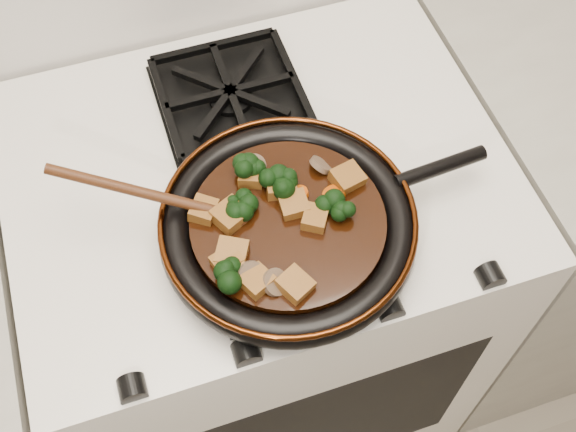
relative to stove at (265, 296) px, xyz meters
name	(u,v)px	position (x,y,z in m)	size (l,w,h in m)	color
stove	(265,296)	(0.00, 0.00, 0.00)	(0.76, 0.60, 0.90)	white
burner_grate_front	(286,239)	(0.00, -0.14, 0.46)	(0.23, 0.23, 0.03)	black
burner_grate_back	(231,95)	(0.00, 0.14, 0.46)	(0.23, 0.23, 0.03)	black
skillet	(289,226)	(0.01, -0.14, 0.49)	(0.48, 0.36, 0.05)	black
braising_sauce	(288,224)	(0.00, -0.14, 0.50)	(0.27, 0.27, 0.02)	black
tofu_cube_0	(347,178)	(0.10, -0.10, 0.52)	(0.04, 0.04, 0.02)	brown
tofu_cube_1	(231,216)	(-0.07, -0.11, 0.52)	(0.04, 0.04, 0.02)	brown
tofu_cube_2	(251,175)	(-0.02, -0.06, 0.52)	(0.04, 0.03, 0.02)	brown
tofu_cube_3	(204,210)	(-0.10, -0.09, 0.52)	(0.04, 0.03, 0.02)	brown
tofu_cube_4	(232,254)	(-0.08, -0.17, 0.52)	(0.04, 0.04, 0.02)	brown
tofu_cube_5	(257,281)	(-0.06, -0.22, 0.52)	(0.03, 0.04, 0.02)	brown
tofu_cube_6	(295,285)	(-0.02, -0.24, 0.52)	(0.04, 0.04, 0.02)	brown
tofu_cube_7	(315,218)	(0.04, -0.15, 0.52)	(0.04, 0.03, 0.02)	brown
tofu_cube_8	(294,205)	(0.02, -0.12, 0.52)	(0.04, 0.04, 0.02)	brown
tofu_cube_9	(281,186)	(0.01, -0.09, 0.52)	(0.04, 0.04, 0.02)	brown
tofu_cube_10	(228,262)	(-0.09, -0.18, 0.52)	(0.04, 0.03, 0.02)	brown
broccoli_floret_0	(277,186)	(0.01, -0.09, 0.52)	(0.06, 0.06, 0.05)	black
broccoli_floret_1	(236,274)	(-0.09, -0.20, 0.52)	(0.06, 0.06, 0.05)	black
broccoli_floret_2	(249,165)	(-0.02, -0.04, 0.52)	(0.06, 0.06, 0.06)	black
broccoli_floret_3	(240,205)	(-0.05, -0.10, 0.52)	(0.06, 0.06, 0.05)	black
broccoli_floret_4	(337,210)	(0.07, -0.15, 0.52)	(0.06, 0.06, 0.05)	black
broccoli_floret_5	(288,188)	(0.02, -0.10, 0.52)	(0.06, 0.06, 0.06)	black
carrot_coin_0	(246,272)	(-0.07, -0.20, 0.51)	(0.03, 0.03, 0.01)	#BD4405
carrot_coin_1	(234,214)	(-0.06, -0.11, 0.51)	(0.03, 0.03, 0.01)	#BD4405
carrot_coin_2	(299,194)	(0.03, -0.10, 0.51)	(0.03, 0.03, 0.01)	#BD4405
carrot_coin_3	(334,194)	(0.08, -0.12, 0.51)	(0.03, 0.03, 0.01)	#BD4405
mushroom_slice_0	(251,275)	(-0.07, -0.20, 0.52)	(0.04, 0.04, 0.01)	brown
mushroom_slice_1	(254,166)	(-0.01, -0.04, 0.52)	(0.03, 0.03, 0.01)	brown
mushroom_slice_2	(320,165)	(0.08, -0.07, 0.52)	(0.03, 0.03, 0.01)	brown
mushroom_slice_3	(275,282)	(-0.04, -0.22, 0.52)	(0.04, 0.04, 0.01)	brown
wooden_spoon	(178,202)	(-0.13, -0.08, 0.53)	(0.15, 0.09, 0.25)	#43210E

